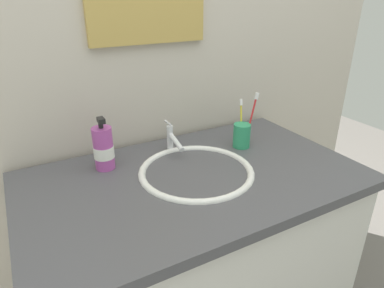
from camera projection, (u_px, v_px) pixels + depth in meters
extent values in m
cube|color=beige|center=(147.00, 49.00, 1.25)|extent=(2.30, 0.04, 2.40)
cube|color=silver|center=(194.00, 276.00, 1.29)|extent=(1.06, 0.61, 0.81)
cube|color=#4C4C51|center=(195.00, 180.00, 1.12)|extent=(1.10, 0.65, 0.03)
ellipsoid|color=white|center=(196.00, 183.00, 1.15)|extent=(0.33, 0.33, 0.09)
torus|color=white|center=(196.00, 172.00, 1.13)|extent=(0.39, 0.39, 0.02)
cylinder|color=#595B60|center=(196.00, 193.00, 1.17)|extent=(0.03, 0.03, 0.01)
cylinder|color=silver|center=(170.00, 138.00, 1.27)|extent=(0.02, 0.02, 0.09)
cylinder|color=silver|center=(176.00, 142.00, 1.23)|extent=(0.02, 0.10, 0.04)
cylinder|color=silver|center=(168.00, 123.00, 1.26)|extent=(0.01, 0.05, 0.01)
cylinder|color=#2D9966|center=(242.00, 136.00, 1.30)|extent=(0.07, 0.07, 0.09)
cylinder|color=yellow|center=(241.00, 123.00, 1.31)|extent=(0.02, 0.04, 0.16)
cube|color=white|center=(241.00, 102.00, 1.30)|extent=(0.01, 0.02, 0.03)
cylinder|color=red|center=(251.00, 121.00, 1.29)|extent=(0.04, 0.02, 0.19)
cube|color=white|center=(257.00, 96.00, 1.25)|extent=(0.02, 0.01, 0.03)
cylinder|color=#B24CA5|center=(104.00, 148.00, 1.13)|extent=(0.07, 0.07, 0.15)
cylinder|color=black|center=(101.00, 125.00, 1.09)|extent=(0.02, 0.02, 0.02)
cube|color=black|center=(101.00, 120.00, 1.08)|extent=(0.02, 0.04, 0.02)
cylinder|color=white|center=(104.00, 152.00, 1.13)|extent=(0.07, 0.07, 0.04)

